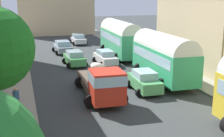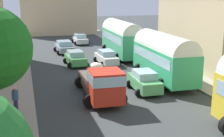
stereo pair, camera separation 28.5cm
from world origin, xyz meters
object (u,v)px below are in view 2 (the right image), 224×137
car_4 (80,39)px  cargo_truck_0 (101,82)px  parked_bus_1 (163,55)px  car_1 (64,47)px  car_2 (144,81)px  car_0 (75,58)px  car_3 (106,57)px  parked_bus_2 (121,37)px  pedestrian_0 (15,100)px

car_4 → cargo_truck_0: bearing=-97.2°
cargo_truck_0 → parked_bus_1: bearing=26.7°
car_1 → car_2: (3.63, -17.33, 0.03)m
car_0 → car_2: size_ratio=1.05×
car_1 → parked_bus_1: bearing=-67.7°
parked_bus_1 → car_4: (-2.98, 21.75, -1.47)m
car_3 → parked_bus_2: bearing=52.0°
parked_bus_2 → car_3: 4.80m
parked_bus_2 → car_4: (-2.91, 10.74, -1.59)m
parked_bus_2 → car_2: parked_bus_2 is taller
car_4 → car_0: bearing=-102.5°
car_3 → cargo_truck_0: bearing=-107.2°
car_0 → pedestrian_0: (-5.65, -12.16, 0.23)m
car_2 → parked_bus_1: bearing=40.4°
parked_bus_2 → pedestrian_0: 19.27m
car_2 → car_4: size_ratio=0.88×
car_4 → parked_bus_1: bearing=-82.2°
car_3 → car_4: (-0.11, 14.31, -0.01)m
parked_bus_1 → car_4: bearing=97.8°
cargo_truck_0 → car_1: (-0.10, 18.21, -0.52)m
parked_bus_2 → cargo_truck_0: bearing=-113.2°
car_0 → pedestrian_0: pedestrian_0 is taller
car_0 → car_1: size_ratio=0.96×
parked_bus_1 → cargo_truck_0: (-6.12, -3.08, -0.93)m
parked_bus_1 → car_3: parked_bus_1 is taller
cargo_truck_0 → car_0: cargo_truck_0 is taller
car_1 → car_3: car_1 is taller
parked_bus_2 → car_0: (-5.98, -3.16, -1.57)m
cargo_truck_0 → car_2: bearing=14.1°
parked_bus_1 → parked_bus_2: 11.01m
parked_bus_2 → car_2: 13.52m
cargo_truck_0 → car_0: bearing=89.7°
car_2 → car_3: bearing=91.7°
cargo_truck_0 → car_0: (0.06, 10.93, -0.52)m
parked_bus_1 → car_2: size_ratio=2.25×
cargo_truck_0 → car_4: (3.14, 24.83, -0.54)m
parked_bus_1 → parked_bus_2: parked_bus_2 is taller
car_0 → car_4: bearing=77.5°
car_0 → pedestrian_0: 13.41m
car_0 → car_2: car_2 is taller
parked_bus_2 → car_0: 6.94m
cargo_truck_0 → car_3: cargo_truck_0 is taller
cargo_truck_0 → car_4: bearing=82.8°
parked_bus_2 → car_3: bearing=-128.0°
car_1 → car_2: car_2 is taller
car_0 → car_2: (3.47, -10.04, 0.03)m
car_3 → car_0: bearing=172.6°
cargo_truck_0 → pedestrian_0: 5.73m
cargo_truck_0 → parked_bus_2: bearing=66.8°
car_4 → car_1: bearing=-116.1°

